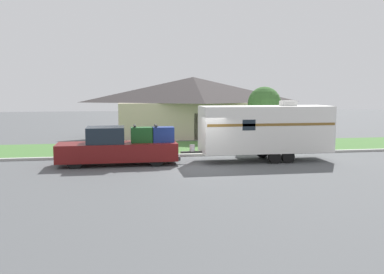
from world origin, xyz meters
The scene contains 8 objects.
ground_plane centered at (0.00, 0.00, 0.00)m, with size 120.00×120.00×0.00m, color #515456.
curb_strip centered at (0.00, 3.75, 0.07)m, with size 80.00×0.30×0.14m.
lawn_strip centered at (0.00, 7.40, 0.01)m, with size 80.00×7.00×0.03m.
house_across_street centered at (2.08, 15.13, 2.61)m, with size 13.70×7.46×5.03m.
pickup_truck centered at (-4.23, 1.44, 0.93)m, with size 6.32×1.94×2.09m.
travel_trailer centered at (3.81, 1.44, 1.78)m, with size 8.35×2.28×3.33m.
mailbox centered at (-5.44, 4.62, 1.02)m, with size 0.48×0.20×1.33m.
tree_in_yard centered at (5.19, 5.69, 3.04)m, with size 2.15×2.15×4.14m.
Camera 1 is at (-4.13, -21.13, 3.92)m, focal length 40.00 mm.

